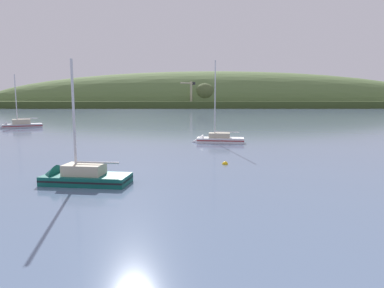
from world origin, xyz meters
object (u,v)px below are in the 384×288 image
(sailboat_far_left, at_px, (75,180))
(dockside_crane, at_px, (191,95))
(sailboat_near_mooring, at_px, (215,141))
(sailboat_midwater_white, at_px, (18,127))
(mooring_buoy_midchannel, at_px, (225,164))

(sailboat_far_left, bearing_deg, dockside_crane, -84.90)
(dockside_crane, relative_size, sailboat_near_mooring, 1.29)
(dockside_crane, bearing_deg, sailboat_far_left, 38.07)
(sailboat_midwater_white, height_order, mooring_buoy_midchannel, sailboat_midwater_white)
(sailboat_midwater_white, relative_size, sailboat_far_left, 1.21)
(dockside_crane, distance_m, sailboat_midwater_white, 155.64)
(sailboat_near_mooring, relative_size, mooring_buoy_midchannel, 19.57)
(sailboat_far_left, bearing_deg, sailboat_midwater_white, -52.00)
(sailboat_near_mooring, height_order, mooring_buoy_midchannel, sailboat_near_mooring)
(sailboat_near_mooring, xyz_separation_m, sailboat_midwater_white, (-40.16, 29.41, 0.04))
(sailboat_midwater_white, bearing_deg, sailboat_far_left, 92.85)
(sailboat_midwater_white, distance_m, mooring_buoy_midchannel, 60.40)
(sailboat_far_left, bearing_deg, mooring_buoy_midchannel, -140.35)
(mooring_buoy_midchannel, bearing_deg, sailboat_far_left, -152.94)
(dockside_crane, distance_m, mooring_buoy_midchannel, 193.72)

